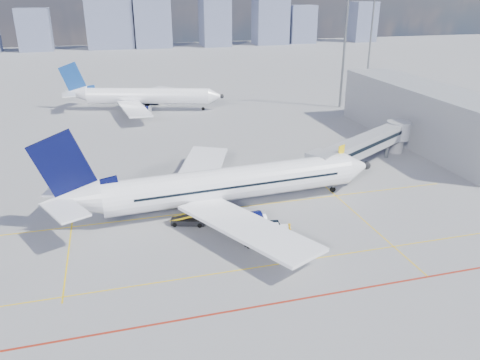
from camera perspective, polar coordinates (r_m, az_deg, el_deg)
The scene contains 13 objects.
ground at distance 53.07m, azimuth 1.74°, elevation -6.97°, with size 420.00×420.00×0.00m, color gray.
apron_markings at distance 49.70m, azimuth 2.43°, elevation -9.17°, with size 90.00×35.12×0.01m.
jet_bridge at distance 74.97m, azimuth 15.35°, elevation 4.24°, with size 23.55×15.78×6.30m.
terminal_block at distance 90.87m, azimuth 21.64°, elevation 7.38°, with size 10.00×42.00×10.00m.
floodlight_mast_ne at distance 112.61m, azimuth 12.60°, elevation 15.45°, with size 3.20×0.61×25.45m.
floodlight_mast_far at distance 156.14m, azimuth 15.71°, elevation 16.92°, with size 3.20×0.61×25.45m.
distant_skyline at distance 234.68m, azimuth -17.00°, elevation 17.87°, with size 249.41×15.91×27.10m.
main_aircraft at distance 58.28m, azimuth -2.56°, elevation -0.68°, with size 43.03×37.47×12.55m.
second_aircraft at distance 110.99m, azimuth -11.93°, elevation 9.97°, with size 36.47×31.17×10.94m.
baggage_tug at distance 53.23m, azimuth 4.57°, elevation -5.97°, with size 2.54×1.74×1.65m.
cargo_dolly at distance 51.14m, azimuth 2.71°, elevation -6.66°, with size 4.25×2.50×2.18m.
belt_loader at distance 55.77m, azimuth -6.22°, elevation -4.89°, with size 5.64×2.93×2.28m.
ramp_worker at distance 52.78m, azimuth 6.05°, elevation -6.15°, with size 0.66×0.43×1.81m, color gold.
Camera 1 is at (-13.80, -44.24, 25.87)m, focal length 35.00 mm.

